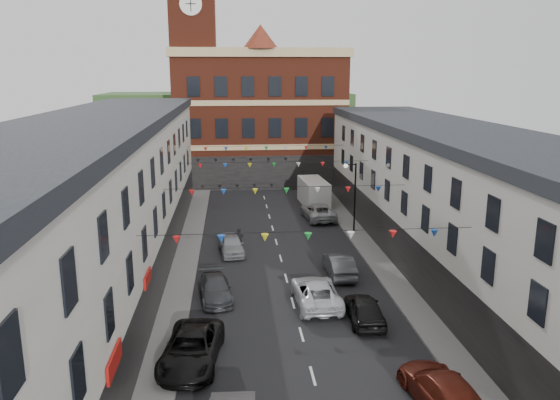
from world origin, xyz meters
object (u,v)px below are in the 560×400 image
object	(u,v)px
street_lamp	(352,188)
white_van	(314,192)
car_right_f	(318,211)
pedestrian	(239,240)
car_right_d	(364,309)
car_left_d	(215,289)
car_right_e	(339,265)
moving_car	(316,292)
car_left_e	(231,244)
car_right_c	(443,390)
car_left_c	(191,349)

from	to	relation	value
street_lamp	white_van	distance (m)	10.73
car_right_f	pedestrian	size ratio (longest dim) A/B	3.15
car_right_d	car_right_f	world-z (taller)	car_right_f
car_left_d	car_right_f	size ratio (longest dim) A/B	0.82
car_right_d	car_right_e	world-z (taller)	car_right_e
street_lamp	white_van	xyz separation A→B (m)	(-1.69, 10.27, -2.60)
car_right_d	moving_car	bearing A→B (deg)	-47.25
moving_car	car_right_f	bearing A→B (deg)	-100.64
car_left_e	car_right_d	bearing A→B (deg)	-65.24
street_lamp	car_right_c	distance (m)	25.06
car_left_e	pedestrian	bearing A→B (deg)	39.57
car_left_e	car_right_c	world-z (taller)	car_right_c
car_left_e	car_right_e	xyz separation A→B (m)	(7.20, -5.22, 0.02)
car_right_f	moving_car	bearing A→B (deg)	76.20
car_left_e	moving_car	distance (m)	10.89
moving_car	pedestrian	bearing A→B (deg)	-68.52
car_left_c	car_right_c	xyz separation A→B (m)	(10.40, -4.40, 0.01)
car_left_d	car_right_e	world-z (taller)	car_right_e
car_right_c	car_right_e	bearing A→B (deg)	-91.82
street_lamp	car_right_d	distance (m)	17.38
white_van	pedestrian	world-z (taller)	white_van
car_left_e	moving_car	world-z (taller)	moving_car
car_left_e	moving_car	bearing A→B (deg)	-68.70
car_left_d	car_right_e	xyz separation A→B (m)	(8.19, 3.18, 0.10)
street_lamp	moving_car	size ratio (longest dim) A/B	1.10
car_left_c	car_right_c	size ratio (longest dim) A/B	1.03
car_left_e	car_right_f	xyz separation A→B (m)	(8.03, 9.12, 0.03)
car_right_d	car_right_f	size ratio (longest dim) A/B	0.80
car_left_c	pedestrian	bearing A→B (deg)	88.12
car_right_d	car_right_c	bearing A→B (deg)	100.61
car_left_c	car_right_e	bearing A→B (deg)	56.22
car_left_c	car_left_d	bearing A→B (deg)	89.77
moving_car	pedestrian	xyz separation A→B (m)	(-4.33, 10.31, 0.12)
street_lamp	car_right_d	bearing A→B (deg)	-99.94
street_lamp	car_right_d	size ratio (longest dim) A/B	1.37
car_left_d	car_right_f	world-z (taller)	car_right_f
street_lamp	pedestrian	xyz separation A→B (m)	(-9.55, -3.94, -3.03)
car_right_e	white_van	xyz separation A→B (m)	(1.26, 20.04, 0.56)
car_right_f	moving_car	world-z (taller)	car_right_f
car_right_d	pedestrian	world-z (taller)	pedestrian
street_lamp	white_van	world-z (taller)	street_lamp
car_left_c	car_right_d	bearing A→B (deg)	28.22
white_van	car_right_f	bearing A→B (deg)	-98.39
car_left_c	car_left_d	xyz separation A→B (m)	(0.91, 7.46, -0.11)
moving_car	white_van	bearing A→B (deg)	-99.49
car_right_c	car_left_c	bearing A→B (deg)	-29.69
car_left_c	car_right_f	bearing A→B (deg)	75.08
car_left_c	white_van	size ratio (longest dim) A/B	0.93
car_right_e	moving_car	distance (m)	5.03
car_right_c	moving_car	world-z (taller)	car_right_c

